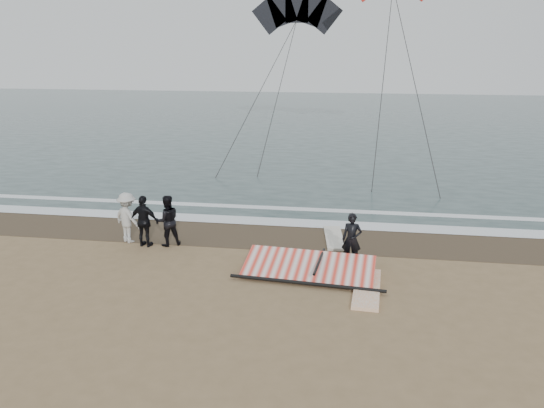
{
  "coord_description": "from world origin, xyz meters",
  "views": [
    {
      "loc": [
        1.57,
        -12.56,
        6.39
      ],
      "look_at": [
        -0.73,
        3.0,
        1.6
      ],
      "focal_mm": 35.0,
      "sensor_mm": 36.0,
      "label": 1
    }
  ],
  "objects": [
    {
      "name": "ground",
      "position": [
        0.0,
        0.0,
        0.0
      ],
      "size": [
        120.0,
        120.0,
        0.0
      ],
      "primitive_type": "plane",
      "color": "#8C704C",
      "rests_on": "ground"
    },
    {
      "name": "sea",
      "position": [
        0.0,
        33.0,
        0.01
      ],
      "size": [
        120.0,
        54.0,
        0.02
      ],
      "primitive_type": "cube",
      "color": "#233838",
      "rests_on": "ground"
    },
    {
      "name": "wet_sand",
      "position": [
        0.0,
        4.5,
        0.01
      ],
      "size": [
        120.0,
        2.8,
        0.01
      ],
      "primitive_type": "cube",
      "color": "#4C3D2B",
      "rests_on": "ground"
    },
    {
      "name": "foam_near",
      "position": [
        0.0,
        5.9,
        0.03
      ],
      "size": [
        120.0,
        0.9,
        0.01
      ],
      "primitive_type": "cube",
      "color": "white",
      "rests_on": "sea"
    },
    {
      "name": "foam_far",
      "position": [
        0.0,
        7.6,
        0.03
      ],
      "size": [
        120.0,
        0.45,
        0.01
      ],
      "primitive_type": "cube",
      "color": "white",
      "rests_on": "sea"
    },
    {
      "name": "man_main",
      "position": [
        1.76,
        2.36,
        0.8
      ],
      "size": [
        0.62,
        0.44,
        1.61
      ],
      "primitive_type": "imported",
      "rotation": [
        0.0,
        0.0,
        -0.1
      ],
      "color": "black",
      "rests_on": "ground"
    },
    {
      "name": "board_white",
      "position": [
        2.2,
        0.68,
        0.05
      ],
      "size": [
        0.85,
        2.49,
        0.1
      ],
      "primitive_type": "cube",
      "rotation": [
        0.0,
        0.0,
        -0.07
      ],
      "color": "white",
      "rests_on": "ground"
    },
    {
      "name": "board_cream",
      "position": [
        1.19,
        4.44,
        0.05
      ],
      "size": [
        0.82,
        2.24,
        0.09
      ],
      "primitive_type": "cube",
      "rotation": [
        0.0,
        0.0,
        0.11
      ],
      "color": "silver",
      "rests_on": "ground"
    },
    {
      "name": "trio_cluster",
      "position": [
        -4.97,
        3.09,
        0.85
      ],
      "size": [
        2.55,
        1.13,
        1.72
      ],
      "color": "black",
      "rests_on": "ground"
    },
    {
      "name": "sail_rig",
      "position": [
        0.5,
        1.54,
        0.19
      ],
      "size": [
        4.31,
        2.04,
        0.5
      ],
      "color": "black",
      "rests_on": "ground"
    },
    {
      "name": "kite_dark",
      "position": [
        -2.44,
        26.03,
        8.18
      ],
      "size": [
        6.93,
        7.18,
        16.37
      ],
      "color": "black",
      "rests_on": "ground"
    }
  ]
}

